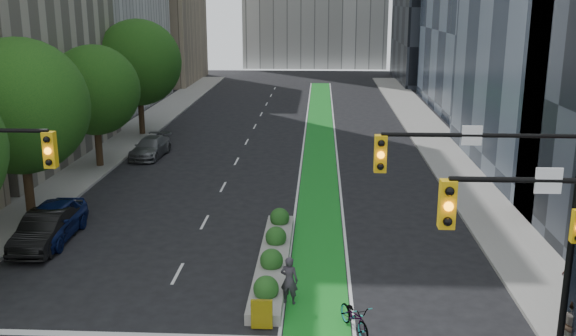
# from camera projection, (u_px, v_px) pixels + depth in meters

# --- Properties ---
(sidewalk_left) EXTENTS (3.60, 90.00, 0.15)m
(sidewalk_left) POSITION_uv_depth(u_px,v_px,m) (103.00, 155.00, 43.90)
(sidewalk_left) COLOR gray
(sidewalk_left) RESTS_ON ground
(sidewalk_right) EXTENTS (3.60, 90.00, 0.15)m
(sidewalk_right) POSITION_uv_depth(u_px,v_px,m) (451.00, 159.00, 42.74)
(sidewalk_right) COLOR gray
(sidewalk_right) RESTS_ON ground
(bike_lane_paint) EXTENTS (2.20, 70.00, 0.01)m
(bike_lane_paint) POSITION_uv_depth(u_px,v_px,m) (320.00, 143.00, 48.01)
(bike_lane_paint) COLOR #178322
(bike_lane_paint) RESTS_ON ground
(tree_mid) EXTENTS (6.40, 6.40, 8.78)m
(tree_mid) POSITION_uv_depth(u_px,v_px,m) (20.00, 106.00, 29.90)
(tree_mid) COLOR black
(tree_mid) RESTS_ON ground
(tree_midfar) EXTENTS (5.60, 5.60, 7.76)m
(tree_midfar) POSITION_uv_depth(u_px,v_px,m) (94.00, 90.00, 39.72)
(tree_midfar) COLOR black
(tree_midfar) RESTS_ON ground
(tree_far) EXTENTS (6.60, 6.60, 9.00)m
(tree_far) POSITION_uv_depth(u_px,v_px,m) (138.00, 63.00, 49.18)
(tree_far) COLOR black
(tree_far) RESTS_ON ground
(signal_right) EXTENTS (5.82, 0.51, 7.20)m
(signal_right) POSITION_uv_depth(u_px,v_px,m) (521.00, 206.00, 17.99)
(signal_right) COLOR black
(signal_right) RESTS_ON ground
(median_planter) EXTENTS (1.20, 10.26, 1.10)m
(median_planter) POSITION_uv_depth(u_px,v_px,m) (273.00, 256.00, 25.84)
(median_planter) COLOR gray
(median_planter) RESTS_ON ground
(bicycle) EXTENTS (1.40, 2.07, 1.03)m
(bicycle) POSITION_uv_depth(u_px,v_px,m) (355.00, 317.00, 20.63)
(bicycle) COLOR gray
(bicycle) RESTS_ON ground
(cyclist) EXTENTS (0.73, 0.57, 1.76)m
(cyclist) POSITION_uv_depth(u_px,v_px,m) (289.00, 280.00, 22.46)
(cyclist) COLOR #332E37
(cyclist) RESTS_ON ground
(parked_car_left_near) EXTENTS (2.11, 5.01, 1.69)m
(parked_car_left_near) POSITION_uv_depth(u_px,v_px,m) (52.00, 221.00, 28.51)
(parked_car_left_near) COLOR #0D1A4E
(parked_car_left_near) RESTS_ON ground
(parked_car_left_mid) EXTENTS (1.76, 4.66, 1.52)m
(parked_car_left_mid) POSITION_uv_depth(u_px,v_px,m) (45.00, 230.00, 27.65)
(parked_car_left_mid) COLOR black
(parked_car_left_mid) RESTS_ON ground
(parked_car_left_far) EXTENTS (2.22, 4.74, 1.34)m
(parked_car_left_far) POSITION_uv_depth(u_px,v_px,m) (150.00, 147.00, 43.53)
(parked_car_left_far) COLOR #56595B
(parked_car_left_far) RESTS_ON ground
(pedestrian_near) EXTENTS (0.65, 0.80, 1.55)m
(pedestrian_near) POSITION_uv_depth(u_px,v_px,m) (573.00, 324.00, 19.32)
(pedestrian_near) COLOR gray
(pedestrian_near) RESTS_ON sidewalk_right
(pedestrian_far) EXTENTS (0.93, 0.47, 1.53)m
(pedestrian_far) POSITION_uv_depth(u_px,v_px,m) (574.00, 273.00, 22.93)
(pedestrian_far) COLOR gray
(pedestrian_far) RESTS_ON sidewalk_right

